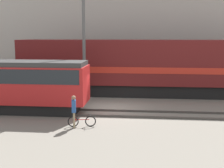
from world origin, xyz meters
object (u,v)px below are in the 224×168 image
at_px(bicycle, 82,121).
at_px(utility_pole_left, 84,41).
at_px(freight_locomotive, 148,67).
at_px(streetcar, 9,83).
at_px(person, 74,108).

height_order(bicycle, utility_pole_left, utility_pole_left).
relative_size(freight_locomotive, streetcar, 2.06).
bearing_deg(utility_pole_left, bicycle, -80.57).
xyz_separation_m(bicycle, utility_pole_left, (-1.02, 6.15, 4.28)).
height_order(bicycle, person, person).
bearing_deg(bicycle, utility_pole_left, 99.43).
bearing_deg(streetcar, person, -31.93).
xyz_separation_m(freight_locomotive, streetcar, (-9.07, -6.52, -0.50)).
bearing_deg(person, freight_locomotive, 67.05).
height_order(streetcar, person, streetcar).
height_order(streetcar, utility_pole_left, utility_pole_left).
bearing_deg(streetcar, bicycle, -28.24).
relative_size(streetcar, bicycle, 6.62).
height_order(freight_locomotive, utility_pole_left, utility_pole_left).
distance_m(streetcar, utility_pole_left, 6.06).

